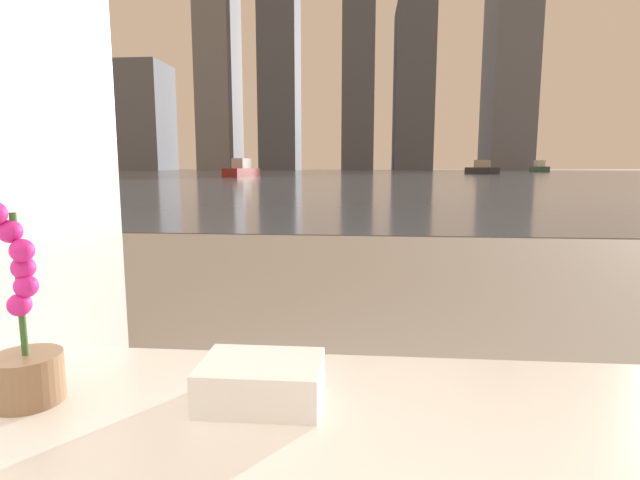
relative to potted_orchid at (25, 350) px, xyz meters
name	(u,v)px	position (x,y,z in m)	size (l,w,h in m)	color
potted_orchid	(25,350)	(0.00, 0.00, 0.00)	(0.13, 0.13, 0.38)	#8C6B4C
towel_stack	(261,381)	(0.44, 0.04, -0.06)	(0.23, 0.16, 0.08)	white
harbor_water	(364,174)	(0.56, 61.19, -0.64)	(180.00, 110.00, 0.01)	slate
harbor_boat_0	(482,169)	(14.97, 62.34, -0.03)	(3.52, 4.74, 1.70)	#2D2D33
harbor_boat_1	(539,168)	(28.98, 83.95, 0.03)	(1.83, 5.07, 1.89)	#335647
harbor_boat_2	(242,171)	(-10.15, 42.64, -0.06)	(2.54, 4.58, 1.63)	maroon
skyline_tower_0	(142,117)	(-52.52, 117.19, 11.83)	(12.01, 13.27, 24.93)	slate
skyline_tower_1	(218,24)	(-33.47, 117.19, 32.62)	(7.72, 13.69, 66.53)	slate
skyline_tower_2	(279,36)	(-19.14, 117.19, 29.75)	(8.48, 11.21, 60.78)	#4C515B
skyline_tower_3	(359,31)	(-1.01, 117.19, 30.40)	(7.16, 10.60, 62.09)	#4C515B
skyline_tower_4	(413,91)	(11.37, 117.19, 17.18)	(8.40, 12.60, 35.63)	#4C515B
skyline_tower_5	(511,41)	(32.42, 117.19, 27.43)	(9.34, 13.28, 56.14)	slate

